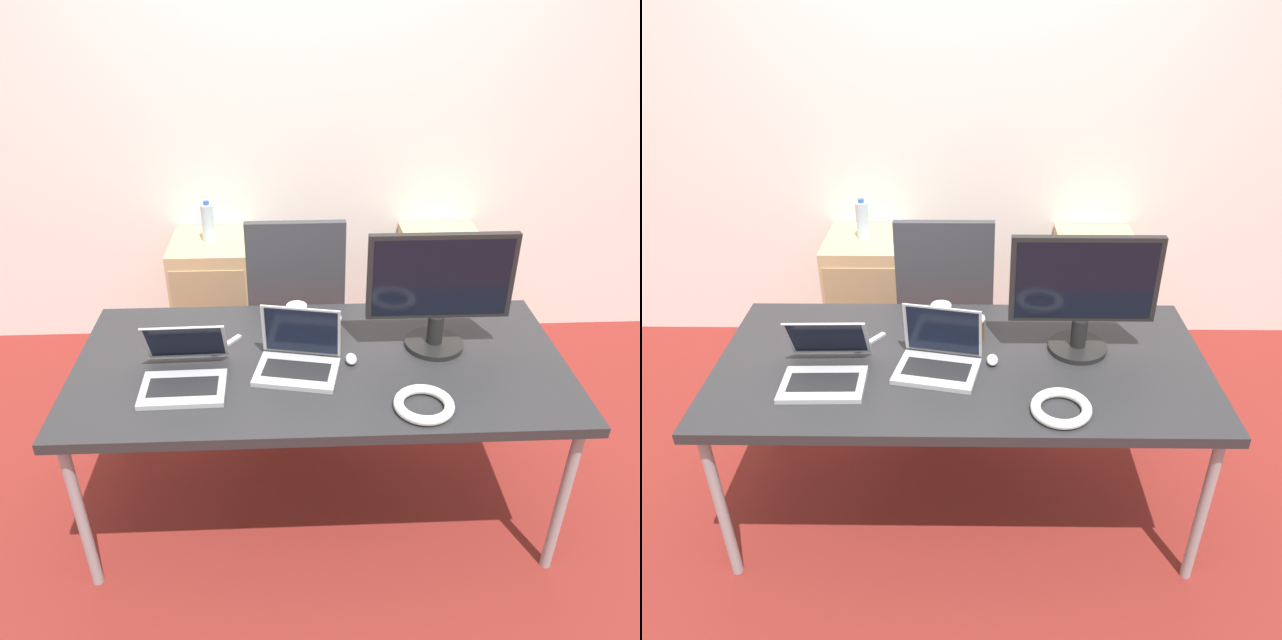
{
  "view_description": "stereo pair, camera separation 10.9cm",
  "coord_description": "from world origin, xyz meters",
  "views": [
    {
      "loc": [
        -0.09,
        -1.93,
        2.04
      ],
      "look_at": [
        0.0,
        0.04,
        0.88
      ],
      "focal_mm": 35.0,
      "sensor_mm": 36.0,
      "label": 1
    },
    {
      "loc": [
        0.02,
        -1.94,
        2.04
      ],
      "look_at": [
        0.0,
        0.04,
        0.88
      ],
      "focal_mm": 35.0,
      "sensor_mm": 36.0,
      "label": 2
    }
  ],
  "objects": [
    {
      "name": "coffee_cup_white",
      "position": [
        -0.08,
        0.22,
        0.79
      ],
      "size": [
        0.08,
        0.08,
        0.12
      ],
      "color": "white",
      "rests_on": "desk"
    },
    {
      "name": "mouse",
      "position": [
        0.11,
        -0.02,
        0.74
      ],
      "size": [
        0.04,
        0.06,
        0.03
      ],
      "color": "silver",
      "rests_on": "desk"
    },
    {
      "name": "coffee_cup_brown",
      "position": [
        0.05,
        0.16,
        0.78
      ],
      "size": [
        0.08,
        0.08,
        0.09
      ],
      "color": "brown",
      "rests_on": "desk"
    },
    {
      "name": "laptop_right",
      "position": [
        -0.49,
        -0.12,
        0.77
      ],
      "size": [
        0.3,
        0.31,
        0.2
      ],
      "color": "#ADADB2",
      "rests_on": "desk"
    },
    {
      "name": "monitor",
      "position": [
        0.44,
        0.08,
        0.98
      ],
      "size": [
        0.54,
        0.22,
        0.47
      ],
      "color": "black",
      "rests_on": "desk"
    },
    {
      "name": "desk",
      "position": [
        0.0,
        0.0,
        0.68
      ],
      "size": [
        1.83,
        0.86,
        0.73
      ],
      "color": "#28282B",
      "rests_on": "ground_plane"
    },
    {
      "name": "scissors",
      "position": [
        -0.37,
        0.1,
        0.73
      ],
      "size": [
        0.13,
        0.15,
        0.01
      ],
      "color": "#B2B2B7",
      "rests_on": "desk"
    },
    {
      "name": "laptop_left",
      "position": [
        -0.08,
        -0.05,
        0.78
      ],
      "size": [
        0.33,
        0.27,
        0.22
      ],
      "color": "#ADADB2",
      "rests_on": "desk"
    },
    {
      "name": "cable_coil",
      "position": [
        0.33,
        -0.3,
        0.75
      ],
      "size": [
        0.2,
        0.2,
        0.03
      ],
      "color": "white",
      "rests_on": "desk"
    },
    {
      "name": "cabinet_right",
      "position": [
        0.73,
        1.19,
        0.36
      ],
      "size": [
        0.42,
        0.45,
        0.71
      ],
      "color": "tan",
      "rests_on": "ground_plane"
    },
    {
      "name": "office_chair",
      "position": [
        -0.08,
        0.77,
        0.39
      ],
      "size": [
        0.56,
        0.56,
        1.05
      ],
      "color": "#232326",
      "rests_on": "ground_plane"
    },
    {
      "name": "cabinet_left",
      "position": [
        -0.54,
        1.19,
        0.36
      ],
      "size": [
        0.42,
        0.45,
        0.71
      ],
      "color": "tan",
      "rests_on": "ground_plane"
    },
    {
      "name": "ground_plane",
      "position": [
        0.0,
        0.0,
        0.0
      ],
      "size": [
        14.0,
        14.0,
        0.0
      ],
      "primitive_type": "plane",
      "color": "maroon"
    },
    {
      "name": "water_bottle",
      "position": [
        -0.54,
        1.2,
        0.81
      ],
      "size": [
        0.07,
        0.07,
        0.22
      ],
      "color": "silver",
      "rests_on": "cabinet_left"
    },
    {
      "name": "wall_back",
      "position": [
        0.0,
        1.46,
        1.3
      ],
      "size": [
        10.0,
        0.05,
        2.6
      ],
      "color": "white",
      "rests_on": "ground_plane"
    }
  ]
}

